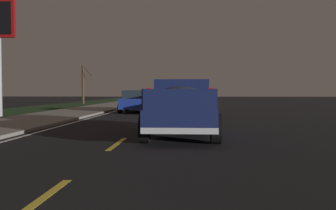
{
  "coord_description": "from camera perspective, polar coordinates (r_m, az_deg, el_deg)",
  "views": [
    {
      "loc": [
        -1.08,
        -1.99,
        1.46
      ],
      "look_at": [
        12.21,
        -1.22,
        0.95
      ],
      "focal_mm": 38.19,
      "sensor_mm": 36.0,
      "label": 1
    }
  ],
  "objects": [
    {
      "name": "bare_tree_far",
      "position": [
        42.22,
        -13.36,
        3.37
      ],
      "size": [
        2.09,
        1.33,
        4.46
      ],
      "color": "#423323",
      "rests_on": "ground"
    },
    {
      "name": "sidewalk_shoulder",
      "position": [
        29.14,
        -12.0,
        -0.62
      ],
      "size": [
        108.0,
        4.0,
        0.12
      ],
      "primitive_type": "cube",
      "color": "gray",
      "rests_on": "ground"
    },
    {
      "name": "sedan_blue",
      "position": [
        25.25,
        -5.12,
        0.64
      ],
      "size": [
        4.43,
        2.08,
        1.54
      ],
      "color": "navy",
      "rests_on": "ground"
    },
    {
      "name": "lane_markings",
      "position": [
        30.63,
        -5.15,
        -0.55
      ],
      "size": [
        108.22,
        3.54,
        0.01
      ],
      "color": "yellow",
      "rests_on": "ground"
    },
    {
      "name": "ground",
      "position": [
        28.18,
        -0.75,
        -0.78
      ],
      "size": [
        144.0,
        144.0,
        0.0
      ],
      "primitive_type": "plane",
      "color": "black"
    },
    {
      "name": "sedan_red",
      "position": [
        23.07,
        2.33,
        0.5
      ],
      "size": [
        4.42,
        2.05,
        1.54
      ],
      "color": "maroon",
      "rests_on": "ground"
    },
    {
      "name": "pickup_truck",
      "position": [
        11.86,
        2.14,
        -0.14
      ],
      "size": [
        5.42,
        2.29,
        1.87
      ],
      "color": "#141E4C",
      "rests_on": "ground"
    },
    {
      "name": "grass_verge",
      "position": [
        30.84,
        -21.0,
        -0.67
      ],
      "size": [
        108.0,
        6.0,
        0.01
      ],
      "primitive_type": "cube",
      "color": "#1E3819",
      "rests_on": "ground"
    },
    {
      "name": "sedan_white",
      "position": [
        37.79,
        3.05,
        1.16
      ],
      "size": [
        4.43,
        2.06,
        1.54
      ],
      "color": "silver",
      "rests_on": "ground"
    }
  ]
}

